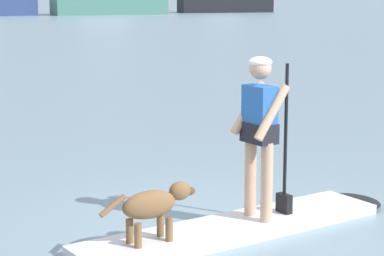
# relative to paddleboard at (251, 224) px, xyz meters

# --- Properties ---
(ground_plane) EXTENTS (400.00, 400.00, 0.00)m
(ground_plane) POSITION_rel_paddleboard_xyz_m (-0.23, -0.04, -0.05)
(ground_plane) COLOR gray
(paddleboard) EXTENTS (3.71, 1.32, 0.10)m
(paddleboard) POSITION_rel_paddleboard_xyz_m (0.00, 0.00, 0.00)
(paddleboard) COLOR silver
(paddleboard) RESTS_ON ground_plane
(person_paddler) EXTENTS (0.65, 0.54, 1.65)m
(person_paddler) POSITION_rel_paddleboard_xyz_m (0.10, 0.02, 1.00)
(person_paddler) COLOR tan
(person_paddler) RESTS_ON paddleboard
(dog) EXTENTS (1.01, 0.31, 0.53)m
(dog) POSITION_rel_paddleboard_xyz_m (-1.13, -0.20, 0.40)
(dog) COLOR brown
(dog) RESTS_ON paddleboard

